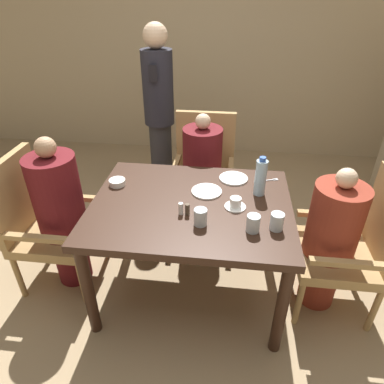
% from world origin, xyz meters
% --- Properties ---
extents(ground_plane, '(16.00, 16.00, 0.00)m').
position_xyz_m(ground_plane, '(0.00, 0.00, 0.00)').
color(ground_plane, '#9E8460').
extents(wall_back, '(8.00, 0.06, 2.80)m').
position_xyz_m(wall_back, '(0.00, 2.46, 1.40)').
color(wall_back, tan).
rests_on(wall_back, ground_plane).
extents(dining_table, '(1.25, 0.98, 0.74)m').
position_xyz_m(dining_table, '(0.00, 0.00, 0.65)').
color(dining_table, '#331E14').
rests_on(dining_table, ground_plane).
extents(chair_left_side, '(0.52, 0.52, 0.98)m').
position_xyz_m(chair_left_side, '(-1.04, 0.00, 0.51)').
color(chair_left_side, '#A88451').
rests_on(chair_left_side, ground_plane).
extents(diner_in_left_chair, '(0.32, 0.32, 1.14)m').
position_xyz_m(diner_in_left_chair, '(-0.89, 0.00, 0.58)').
color(diner_in_left_chair, '#5B1419').
rests_on(diner_in_left_chair, ground_plane).
extents(chair_far_side, '(0.52, 0.52, 0.98)m').
position_xyz_m(chair_far_side, '(0.00, 0.90, 0.51)').
color(chair_far_side, '#A88451').
rests_on(chair_far_side, ground_plane).
extents(diner_in_far_chair, '(0.32, 0.32, 1.06)m').
position_xyz_m(diner_in_far_chair, '(-0.00, 0.75, 0.54)').
color(diner_in_far_chair, '#5B1419').
rests_on(diner_in_far_chair, ground_plane).
extents(chair_right_side, '(0.52, 0.52, 0.98)m').
position_xyz_m(chair_right_side, '(1.04, 0.00, 0.51)').
color(chair_right_side, '#A88451').
rests_on(chair_right_side, ground_plane).
extents(diner_in_right_chair, '(0.32, 0.32, 1.04)m').
position_xyz_m(diner_in_right_chair, '(0.89, 0.00, 0.53)').
color(diner_in_right_chair, maroon).
rests_on(diner_in_right_chair, ground_plane).
extents(standing_host, '(0.28, 0.32, 1.64)m').
position_xyz_m(standing_host, '(-0.46, 1.28, 0.88)').
color(standing_host, '#2D2D33').
rests_on(standing_host, ground_plane).
extents(plate_main_left, '(0.20, 0.20, 0.01)m').
position_xyz_m(plate_main_left, '(0.26, 0.33, 0.75)').
color(plate_main_left, white).
rests_on(plate_main_left, dining_table).
extents(plate_main_right, '(0.20, 0.20, 0.01)m').
position_xyz_m(plate_main_right, '(0.09, 0.14, 0.75)').
color(plate_main_right, white).
rests_on(plate_main_right, dining_table).
extents(teacup_with_saucer, '(0.13, 0.13, 0.07)m').
position_xyz_m(teacup_with_saucer, '(0.27, -0.02, 0.77)').
color(teacup_with_saucer, white).
rests_on(teacup_with_saucer, dining_table).
extents(bowl_small, '(0.11, 0.11, 0.04)m').
position_xyz_m(bowl_small, '(-0.53, 0.16, 0.76)').
color(bowl_small, white).
rests_on(bowl_small, dining_table).
extents(water_bottle, '(0.07, 0.07, 0.26)m').
position_xyz_m(water_bottle, '(0.43, 0.16, 0.86)').
color(water_bottle, '#A3C6DB').
rests_on(water_bottle, dining_table).
extents(glass_tall_near, '(0.08, 0.08, 0.10)m').
position_xyz_m(glass_tall_near, '(0.08, -0.21, 0.79)').
color(glass_tall_near, silver).
rests_on(glass_tall_near, dining_table).
extents(glass_tall_mid, '(0.08, 0.08, 0.10)m').
position_xyz_m(glass_tall_mid, '(0.50, -0.20, 0.79)').
color(glass_tall_mid, silver).
rests_on(glass_tall_mid, dining_table).
extents(glass_tall_far, '(0.08, 0.08, 0.10)m').
position_xyz_m(glass_tall_far, '(0.37, -0.24, 0.79)').
color(glass_tall_far, silver).
rests_on(glass_tall_far, dining_table).
extents(salt_shaker, '(0.03, 0.03, 0.08)m').
position_xyz_m(salt_shaker, '(-0.05, -0.12, 0.78)').
color(salt_shaker, white).
rests_on(salt_shaker, dining_table).
extents(pepper_shaker, '(0.03, 0.03, 0.07)m').
position_xyz_m(pepper_shaker, '(-0.01, -0.12, 0.78)').
color(pepper_shaker, '#4C3D2D').
rests_on(pepper_shaker, dining_table).
extents(fork_beside_plate, '(0.17, 0.07, 0.00)m').
position_xyz_m(fork_beside_plate, '(0.50, 0.34, 0.74)').
color(fork_beside_plate, silver).
rests_on(fork_beside_plate, dining_table).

